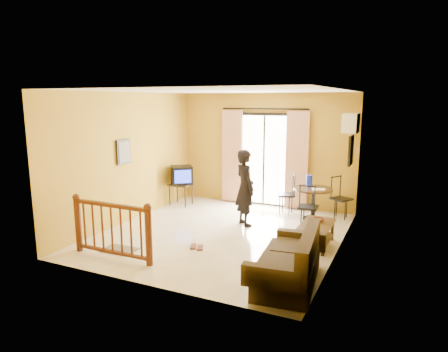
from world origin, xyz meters
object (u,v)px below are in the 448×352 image
at_px(television, 182,175).
at_px(dining_table, 313,195).
at_px(coffee_table, 316,231).
at_px(sofa, 291,264).
at_px(standing_person, 245,188).

xyz_separation_m(television, dining_table, (3.28, 0.18, -0.22)).
relative_size(coffee_table, sofa, 0.55).
bearing_deg(television, coffee_table, -59.16).
bearing_deg(dining_table, coffee_table, -74.97).
bearing_deg(sofa, coffee_table, 83.39).
bearing_deg(dining_table, television, -176.86).
height_order(dining_table, sofa, sofa).
bearing_deg(dining_table, sofa, -82.42).
distance_m(television, standing_person, 2.22).
bearing_deg(standing_person, sofa, 168.25).
relative_size(coffee_table, standing_person, 0.60).
height_order(television, sofa, television).
distance_m(dining_table, sofa, 3.36).
relative_size(sofa, standing_person, 1.08).
xyz_separation_m(coffee_table, sofa, (0.00, -1.68, 0.01)).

